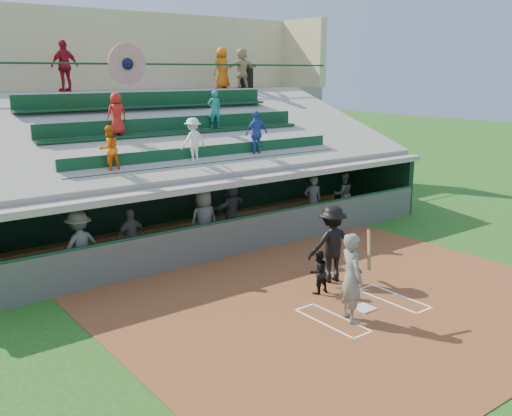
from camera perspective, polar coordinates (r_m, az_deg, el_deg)
ground at (r=13.52m, az=10.75°, el=-9.95°), size 100.00×100.00×0.00m
dirt_slab at (r=13.83m, az=9.20°, el=-9.29°), size 11.00×9.00×0.02m
home_plate at (r=13.51m, az=10.75°, el=-9.81°), size 0.43×0.43×0.03m
batters_box_chalk at (r=13.51m, az=10.75°, el=-9.86°), size 2.65×1.85×0.01m
dugout_floor at (r=18.41m, az=-5.01°, el=-3.31°), size 16.00×3.50×0.04m
concourse_slab at (r=23.81m, az=-13.90°, el=5.80°), size 20.00×3.00×4.60m
grandstand at (r=21.13m, az=-10.63°, el=4.92°), size 20.40×10.40×7.80m
batter_at_plate at (r=12.53m, az=9.55°, el=-6.83°), size 0.97×0.84×1.98m
catcher at (r=14.06m, az=6.23°, el=-6.38°), size 0.54×0.43×1.09m
home_umpire at (r=14.78m, az=7.58°, el=-3.56°), size 1.43×1.04×2.00m
dugout_bench at (r=19.27m, az=-6.94°, el=-1.88°), size 13.83×0.81×0.41m
dugout_player_a at (r=15.35m, az=-17.25°, el=-3.65°), size 1.31×0.92×1.84m
dugout_player_b at (r=16.38m, az=-12.35°, el=-2.78°), size 0.95×0.47×1.57m
dugout_player_c at (r=17.15m, az=-5.23°, el=-1.26°), size 0.92×0.60×1.87m
dugout_player_d at (r=18.82m, az=-2.54°, el=0.05°), size 1.77×1.07×1.82m
dugout_player_e at (r=20.11m, az=5.68°, el=0.75°), size 0.76×0.66×1.75m
dugout_player_f at (r=21.61m, az=8.71°, el=1.40°), size 0.95×0.84×1.63m
trash_bin at (r=25.95m, az=-1.03°, el=12.99°), size 0.67×0.67×1.00m
concourse_staff_a at (r=22.55m, az=-18.59°, el=13.33°), size 1.16×0.69×1.85m
concourse_staff_b at (r=25.49m, az=-3.40°, el=13.81°), size 0.96×0.74×1.75m
concourse_staff_c at (r=25.02m, az=-1.42°, el=13.79°), size 1.63×0.63×1.72m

